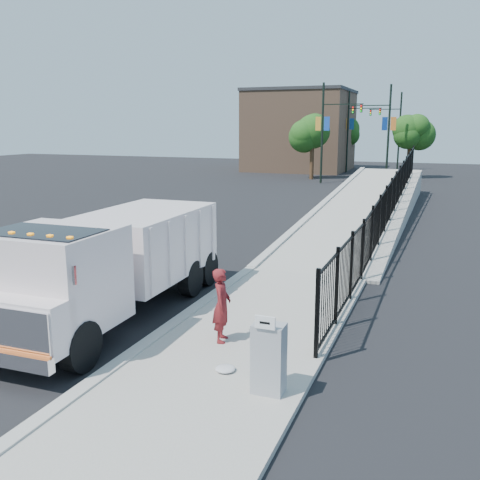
% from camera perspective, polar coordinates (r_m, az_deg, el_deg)
% --- Properties ---
extents(ground, '(120.00, 120.00, 0.00)m').
position_cam_1_polar(ground, '(13.98, -4.44, -7.46)').
color(ground, black).
rests_on(ground, ground).
extents(sidewalk, '(3.55, 12.00, 0.12)m').
position_cam_1_polar(sidewalk, '(11.53, 0.02, -11.48)').
color(sidewalk, '#9E998E').
rests_on(sidewalk, ground).
extents(curb, '(0.30, 12.00, 0.16)m').
position_cam_1_polar(curb, '(12.29, -8.51, -9.98)').
color(curb, '#ADAAA3').
rests_on(curb, ground).
extents(ramp, '(3.95, 24.06, 3.19)m').
position_cam_1_polar(ramp, '(28.48, 13.54, 2.35)').
color(ramp, '#9E998E').
rests_on(ramp, ground).
extents(iron_fence, '(0.10, 28.00, 1.80)m').
position_cam_1_polar(iron_fence, '(24.26, 15.70, 2.73)').
color(iron_fence, black).
rests_on(iron_fence, ground).
extents(truck, '(2.66, 7.76, 2.64)m').
position_cam_1_polar(truck, '(13.29, -13.82, -2.12)').
color(truck, black).
rests_on(truck, ground).
extents(worker, '(0.52, 0.66, 1.61)m').
position_cam_1_polar(worker, '(11.48, -1.96, -6.96)').
color(worker, maroon).
rests_on(worker, sidewalk).
extents(utility_cabinet, '(0.55, 0.40, 1.25)m').
position_cam_1_polar(utility_cabinet, '(9.45, 3.08, -12.50)').
color(utility_cabinet, gray).
rests_on(utility_cabinet, sidewalk).
extents(arrow_sign, '(0.35, 0.04, 0.22)m').
position_cam_1_polar(arrow_sign, '(8.97, 2.70, -8.79)').
color(arrow_sign, white).
rests_on(arrow_sign, utility_cabinet).
extents(debris, '(0.39, 0.39, 0.10)m').
position_cam_1_polar(debris, '(10.41, -1.58, -13.54)').
color(debris, silver).
rests_on(debris, sidewalk).
extents(light_pole_0, '(3.77, 0.22, 8.00)m').
position_cam_1_polar(light_pole_0, '(44.55, 9.16, 11.60)').
color(light_pole_0, black).
rests_on(light_pole_0, ground).
extents(light_pole_1, '(3.78, 0.22, 8.00)m').
position_cam_1_polar(light_pole_1, '(47.44, 15.21, 11.36)').
color(light_pole_1, black).
rests_on(light_pole_1, ground).
extents(light_pole_2, '(3.77, 0.22, 8.00)m').
position_cam_1_polar(light_pole_2, '(55.53, 11.76, 11.58)').
color(light_pole_2, black).
rests_on(light_pole_2, ground).
extents(light_pole_3, '(3.78, 0.22, 8.00)m').
position_cam_1_polar(light_pole_3, '(59.06, 16.36, 11.37)').
color(light_pole_3, black).
rests_on(light_pole_3, ground).
extents(tree_0, '(3.06, 3.06, 5.53)m').
position_cam_1_polar(tree_0, '(47.73, 7.75, 11.19)').
color(tree_0, '#382314').
rests_on(tree_0, ground).
extents(tree_1, '(2.52, 2.52, 5.26)m').
position_cam_1_polar(tree_1, '(50.68, 17.71, 10.75)').
color(tree_1, '#382314').
rests_on(tree_1, ground).
extents(tree_2, '(2.81, 2.81, 5.40)m').
position_cam_1_polar(tree_2, '(60.78, 11.29, 11.24)').
color(tree_2, '#382314').
rests_on(tree_2, ground).
extents(building, '(10.00, 10.00, 8.00)m').
position_cam_1_polar(building, '(57.77, 6.44, 11.41)').
color(building, '#8C664C').
rests_on(building, ground).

